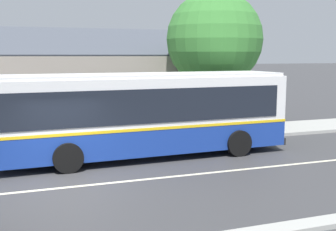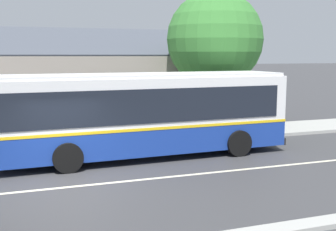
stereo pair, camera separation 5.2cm
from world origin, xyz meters
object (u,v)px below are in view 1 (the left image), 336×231
Objects in this scene: bus_stop_sign at (276,101)px; bench_down_street at (13,136)px; street_tree_primary at (214,43)px; transit_bus at (144,112)px.

bench_down_street is at bearing 176.73° from bus_stop_sign.
bench_down_street is 10.42m from street_tree_primary.
bus_stop_sign is (11.87, -0.68, 1.06)m from bench_down_street.
street_tree_primary is 2.91× the size of bus_stop_sign.
street_tree_primary reaches higher than transit_bus.
street_tree_primary is at bearing 40.76° from transit_bus.
transit_bus reaches higher than bus_stop_sign.
street_tree_primary is at bearing 8.50° from bench_down_street.
bench_down_street is 0.76× the size of bus_stop_sign.
bench_down_street is 0.26× the size of street_tree_primary.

